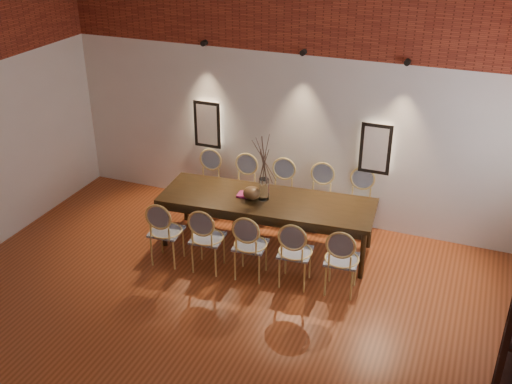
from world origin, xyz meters
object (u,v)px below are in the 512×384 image
at_px(chair_near_a, 166,231).
at_px(chair_far_d, 319,199).
at_px(book, 247,195).
at_px(chair_near_d, 295,252).
at_px(dining_table, 267,223).
at_px(chair_far_e, 359,204).
at_px(chair_near_c, 251,245).
at_px(chair_near_e, 342,259).
at_px(chair_far_a, 207,184).
at_px(chair_far_c, 280,194).
at_px(chair_far_b, 243,188).
at_px(chair_near_b, 208,238).
at_px(bowl, 252,193).
at_px(vase, 264,189).

bearing_deg(chair_near_a, chair_far_d, 40.48).
bearing_deg(chair_near_a, book, 40.75).
bearing_deg(chair_far_d, chair_near_d, 90.00).
bearing_deg(dining_table, chair_far_e, 32.62).
xyz_separation_m(chair_near_c, chair_far_d, (0.46, 1.55, 0.00)).
relative_size(chair_near_d, chair_near_e, 1.00).
height_order(chair_near_c, chair_far_a, same).
bearing_deg(chair_far_e, chair_far_c, 0.00).
bearing_deg(chair_far_c, book, 68.79).
distance_m(chair_far_a, chair_far_b, 0.59).
height_order(chair_near_d, chair_near_e, same).
distance_m(chair_near_a, chair_far_b, 1.61).
relative_size(chair_far_c, chair_far_d, 1.00).
relative_size(chair_near_b, chair_far_a, 1.00).
xyz_separation_m(chair_near_a, chair_near_e, (2.34, 0.20, 0.00)).
relative_size(chair_far_d, bowl, 3.92).
distance_m(chair_near_d, chair_near_e, 0.59).
height_order(chair_near_e, bowl, chair_near_e).
bearing_deg(chair_near_d, bowl, 138.30).
relative_size(chair_far_a, chair_far_b, 1.00).
height_order(chair_near_a, book, chair_near_a).
bearing_deg(chair_near_a, chair_far_b, 68.67).
bearing_deg(chair_near_e, chair_far_b, 139.52).
distance_m(chair_near_e, chair_far_b, 2.32).
relative_size(chair_near_b, chair_far_c, 1.00).
distance_m(chair_near_d, vase, 1.07).
height_order(chair_near_a, chair_near_d, same).
bearing_deg(chair_far_d, book, 40.20).
height_order(chair_far_b, chair_far_c, same).
height_order(chair_far_c, chair_far_d, same).
xyz_separation_m(chair_near_b, book, (0.23, 0.79, 0.30)).
bearing_deg(chair_far_b, bowl, 115.76).
distance_m(chair_near_b, chair_far_c, 1.61).
bearing_deg(chair_far_e, chair_far_b, 0.00).
height_order(chair_near_a, chair_far_c, same).
bearing_deg(chair_far_d, vase, 50.11).
xyz_separation_m(chair_far_c, vase, (0.02, -0.75, 0.43)).
height_order(dining_table, chair_far_e, chair_far_e).
distance_m(chair_near_c, chair_far_e, 1.91).
xyz_separation_m(chair_near_c, chair_far_c, (-0.13, 1.50, 0.00)).
relative_size(chair_near_c, chair_far_c, 1.00).
bearing_deg(bowl, vase, 22.34).
relative_size(chair_near_a, chair_far_d, 1.00).
bearing_deg(chair_far_d, chair_far_c, 0.00).
bearing_deg(book, chair_far_a, 145.17).
relative_size(dining_table, chair_far_b, 3.13).
bearing_deg(chair_near_d, chair_far_e, 68.67).
bearing_deg(chair_near_a, chair_far_c, 52.00).
xyz_separation_m(chair_near_a, bowl, (0.91, 0.78, 0.37)).
distance_m(chair_near_a, chair_near_b, 0.59).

